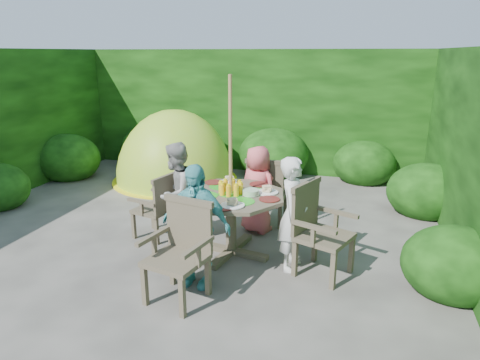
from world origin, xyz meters
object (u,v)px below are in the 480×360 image
(patio_table, at_px, (231,203))
(garden_chair_left, at_px, (158,206))
(parasol_pole, at_px, (231,169))
(dome_tent, at_px, (175,180))
(child_back, at_px, (258,190))
(child_front, at_px, (196,226))
(garden_chair_back, at_px, (267,190))
(garden_chair_front, at_px, (181,249))
(child_left, at_px, (176,194))
(child_right, at_px, (293,214))
(garden_chair_right, at_px, (318,228))

(patio_table, height_order, garden_chair_left, patio_table)
(parasol_pole, height_order, dome_tent, parasol_pole)
(child_back, xyz_separation_m, child_front, (-0.29, -1.57, 0.06))
(patio_table, xyz_separation_m, garden_chair_back, (0.21, 1.07, -0.15))
(child_front, xyz_separation_m, dome_tent, (-1.88, 3.55, -0.67))
(parasol_pole, distance_m, garden_chair_back, 1.24)
(garden_chair_front, xyz_separation_m, child_left, (-0.59, 1.22, 0.15))
(child_front, height_order, dome_tent, dome_tent)
(garden_chair_left, distance_m, child_right, 1.91)
(parasol_pole, xyz_separation_m, child_back, (0.14, 0.79, -0.49))
(child_right, height_order, child_left, child_left)
(garden_chair_right, distance_m, child_right, 0.32)
(patio_table, relative_size, child_left, 1.18)
(child_front, bearing_deg, garden_chair_front, -94.24)
(child_back, height_order, child_front, child_front)
(parasol_pole, distance_m, garden_chair_right, 1.23)
(garden_chair_left, bearing_deg, garden_chair_back, 137.43)
(garden_chair_right, xyz_separation_m, child_right, (-0.29, 0.04, 0.13))
(garden_chair_back, bearing_deg, patio_table, 78.91)
(garden_chair_right, bearing_deg, dome_tent, 68.00)
(child_back, bearing_deg, child_right, 148.55)
(garden_chair_back, bearing_deg, garden_chair_front, 79.15)
(garden_chair_back, height_order, garden_chair_front, garden_chair_front)
(garden_chair_front, height_order, dome_tent, dome_tent)
(garden_chair_right, distance_m, garden_chair_back, 1.52)
(garden_chair_right, height_order, child_left, child_left)
(parasol_pole, relative_size, dome_tent, 0.78)
(patio_table, bearing_deg, child_front, -100.74)
(garden_chair_left, bearing_deg, patio_table, 93.20)
(garden_chair_left, xyz_separation_m, child_front, (0.94, -0.98, 0.21))
(patio_table, height_order, dome_tent, dome_tent)
(garden_chair_back, height_order, dome_tent, dome_tent)
(child_back, bearing_deg, child_left, 58.55)
(garden_chair_right, height_order, child_back, child_back)
(parasol_pole, xyz_separation_m, garden_chair_left, (-1.09, 0.20, -0.64))
(child_right, xyz_separation_m, child_left, (-1.57, 0.29, 0.01))
(garden_chair_right, xyz_separation_m, garden_chair_front, (-1.27, -0.90, -0.01))
(patio_table, relative_size, garden_chair_front, 1.61)
(parasol_pole, bearing_deg, dome_tent, 126.21)
(child_left, relative_size, dome_tent, 0.48)
(garden_chair_back, distance_m, child_left, 1.37)
(parasol_pole, relative_size, child_right, 1.65)
(parasol_pole, bearing_deg, child_front, -100.40)
(child_right, bearing_deg, child_front, 125.71)
(child_left, bearing_deg, garden_chair_back, 137.55)
(garden_chair_left, xyz_separation_m, garden_chair_back, (1.30, 0.88, 0.06))
(child_right, xyz_separation_m, child_back, (-0.64, 0.93, -0.05))
(garden_chair_front, bearing_deg, child_back, 91.74)
(garden_chair_back, xyz_separation_m, child_back, (-0.07, -0.29, 0.10))
(patio_table, xyz_separation_m, child_left, (-0.79, 0.14, 0.01))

